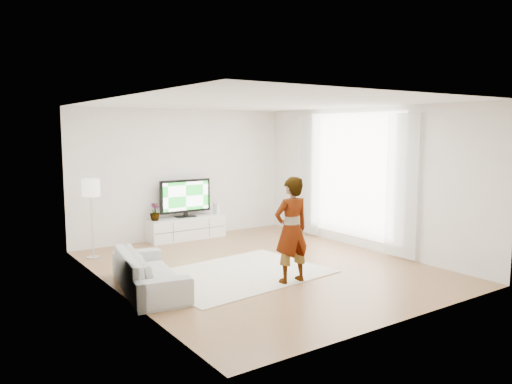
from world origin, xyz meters
TOP-DOWN VIEW (x-y plane):
  - floor at (0.00, 0.00)m, footprint 6.00×6.00m
  - ceiling at (0.00, 0.00)m, footprint 6.00×6.00m
  - wall_left at (-2.50, 0.00)m, footprint 0.02×6.00m
  - wall_right at (2.50, 0.00)m, footprint 0.02×6.00m
  - wall_back at (0.00, 3.00)m, footprint 5.00×0.02m
  - wall_front at (0.00, -3.00)m, footprint 5.00×0.02m
  - window at (2.48, 0.30)m, footprint 0.01×2.60m
  - curtain_near at (2.40, -1.00)m, footprint 0.04×0.70m
  - curtain_far at (2.40, 1.60)m, footprint 0.04×0.70m
  - media_console at (-0.04, 2.76)m, footprint 1.71×0.49m
  - television at (-0.04, 2.79)m, footprint 1.17×0.23m
  - game_console at (0.70, 2.76)m, footprint 0.07×0.18m
  - potted_plant at (-0.77, 2.77)m, footprint 0.26×0.26m
  - rug at (-0.57, -0.15)m, footprint 2.98×2.29m
  - player at (-0.13, -0.98)m, footprint 0.62×0.42m
  - sofa at (-2.08, -0.08)m, footprint 1.09×2.06m
  - floor_lamp at (-2.20, 2.28)m, footprint 0.33×0.33m

SIDE VIEW (x-z plane):
  - floor at x=0.00m, z-range 0.00..0.00m
  - rug at x=-0.57m, z-range 0.00..0.01m
  - media_console at x=-0.04m, z-range 0.00..0.48m
  - sofa at x=-2.08m, z-range 0.00..0.57m
  - game_console at x=0.70m, z-range 0.48..0.72m
  - potted_plant at x=-0.77m, z-range 0.48..0.85m
  - player at x=-0.13m, z-range 0.01..1.65m
  - television at x=-0.04m, z-range 0.51..1.33m
  - floor_lamp at x=-2.20m, z-range 0.51..1.98m
  - curtain_near at x=2.40m, z-range 0.05..2.65m
  - curtain_far at x=2.40m, z-range 0.05..2.65m
  - wall_left at x=-2.50m, z-range 0.00..2.80m
  - wall_right at x=2.50m, z-range 0.00..2.80m
  - wall_back at x=0.00m, z-range 0.00..2.80m
  - wall_front at x=0.00m, z-range 0.00..2.80m
  - window at x=2.48m, z-range 0.20..2.70m
  - ceiling at x=0.00m, z-range 2.80..2.80m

